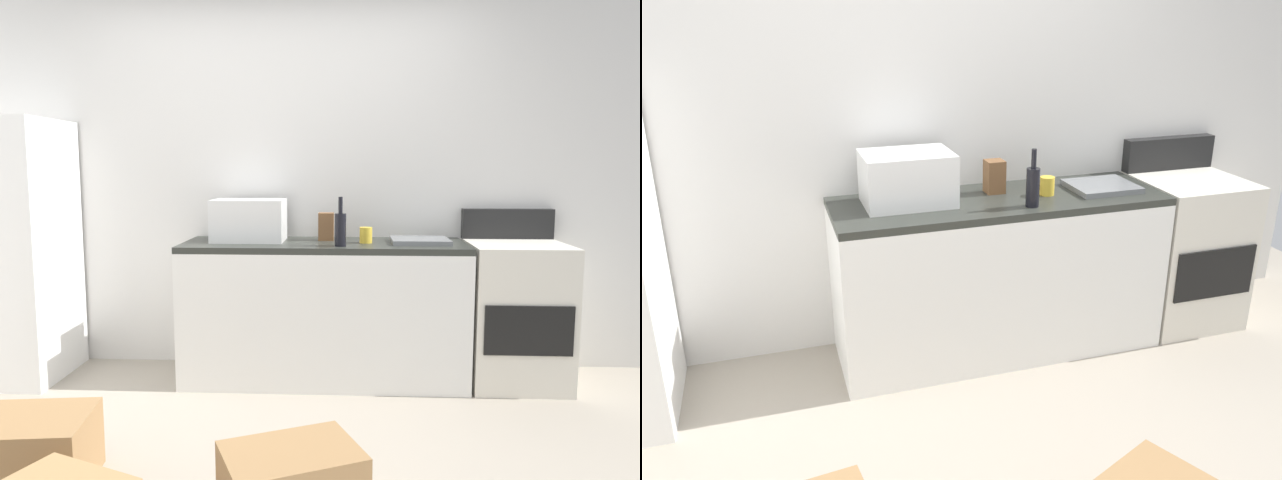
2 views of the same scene
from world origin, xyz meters
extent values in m
cube|color=silver|center=(0.00, 1.55, 1.30)|extent=(5.00, 0.10, 2.60)
cube|color=white|center=(0.30, 1.20, 0.43)|extent=(1.80, 0.60, 0.86)
cube|color=#2D302B|center=(0.30, 1.20, 0.88)|extent=(1.80, 0.60, 0.04)
cube|color=silver|center=(1.52, 1.20, 0.45)|extent=(0.60, 0.60, 0.90)
cube|color=black|center=(1.52, 0.90, 0.42)|extent=(0.52, 0.02, 0.30)
cube|color=black|center=(1.52, 1.46, 1.00)|extent=(0.60, 0.08, 0.20)
cube|color=white|center=(-0.19, 1.25, 1.04)|extent=(0.46, 0.34, 0.27)
cube|color=slate|center=(0.91, 1.19, 0.92)|extent=(0.36, 0.32, 0.03)
cylinder|color=black|center=(0.41, 1.01, 1.00)|extent=(0.07, 0.07, 0.20)
cylinder|color=black|center=(0.41, 1.01, 1.15)|extent=(0.03, 0.03, 0.10)
cylinder|color=gold|center=(0.57, 1.18, 0.95)|extent=(0.08, 0.08, 0.10)
cube|color=brown|center=(0.31, 1.31, 0.99)|extent=(0.10, 0.10, 0.18)
camera|label=1|loc=(0.46, -2.52, 1.37)|focal=32.93mm
camera|label=2|loc=(-0.89, -1.86, 1.90)|focal=35.80mm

